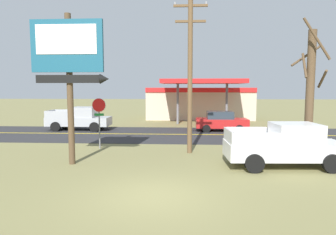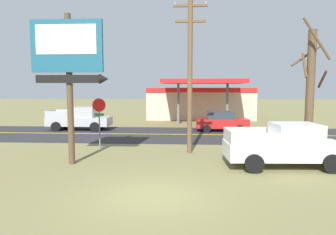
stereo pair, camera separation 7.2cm
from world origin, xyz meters
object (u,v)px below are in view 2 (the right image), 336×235
(gas_station, at_px, (200,102))
(pickup_silver_on_road, at_px, (80,119))
(stop_sign, at_px, (99,114))
(pickup_white_parked_on_lawn, at_px, (286,146))
(utility_pole, at_px, (190,71))
(car_red_mid_lane, at_px, (222,121))
(bare_tree, at_px, (310,92))
(motel_sign, at_px, (69,61))

(gas_station, height_order, pickup_silver_on_road, gas_station)
(stop_sign, bearing_deg, gas_station, 69.75)
(pickup_white_parked_on_lawn, xyz_separation_m, pickup_silver_on_road, (-13.40, 11.03, 0.00))
(utility_pole, xyz_separation_m, pickup_silver_on_road, (-9.13, 8.36, -3.48))
(car_red_mid_lane, bearing_deg, bare_tree, -70.71)
(motel_sign, bearing_deg, pickup_white_parked_on_lawn, 1.17)
(stop_sign, distance_m, utility_pole, 5.82)
(pickup_white_parked_on_lawn, height_order, pickup_silver_on_road, same)
(gas_station, distance_m, pickup_silver_on_road, 14.92)
(pickup_white_parked_on_lawn, bearing_deg, bare_tree, 47.18)
(motel_sign, height_order, gas_station, motel_sign)
(motel_sign, distance_m, pickup_silver_on_road, 12.41)
(motel_sign, xyz_separation_m, utility_pole, (5.44, 2.87, -0.30))
(motel_sign, xyz_separation_m, pickup_silver_on_road, (-3.69, 11.23, -3.78))
(car_red_mid_lane, bearing_deg, utility_pole, -108.05)
(stop_sign, distance_m, bare_tree, 11.38)
(car_red_mid_lane, bearing_deg, stop_sign, -136.52)
(bare_tree, xyz_separation_m, pickup_white_parked_on_lawn, (-1.68, -1.82, -2.38))
(utility_pole, relative_size, gas_station, 0.69)
(car_red_mid_lane, bearing_deg, gas_station, 97.05)
(gas_station, bearing_deg, car_red_mid_lane, -82.95)
(utility_pole, bearing_deg, car_red_mid_lane, 71.95)
(stop_sign, bearing_deg, utility_pole, -8.84)
(motel_sign, relative_size, pickup_silver_on_road, 1.32)
(motel_sign, bearing_deg, bare_tree, 10.04)
(stop_sign, height_order, car_red_mid_lane, stop_sign)
(pickup_white_parked_on_lawn, bearing_deg, stop_sign, 159.85)
(pickup_silver_on_road, bearing_deg, gas_station, 44.84)
(pickup_silver_on_road, bearing_deg, stop_sign, -62.66)
(motel_sign, bearing_deg, gas_station, 72.46)
(pickup_silver_on_road, relative_size, car_red_mid_lane, 1.24)
(stop_sign, relative_size, bare_tree, 0.43)
(gas_station, bearing_deg, motel_sign, -107.54)
(pickup_white_parked_on_lawn, bearing_deg, utility_pole, 147.94)
(motel_sign, bearing_deg, utility_pole, 27.80)
(motel_sign, height_order, utility_pole, utility_pole)
(motel_sign, bearing_deg, car_red_mid_lane, 53.97)
(bare_tree, xyz_separation_m, car_red_mid_lane, (-3.22, 9.21, -2.51))
(motel_sign, distance_m, pickup_white_parked_on_lawn, 10.41)
(pickup_silver_on_road, bearing_deg, utility_pole, -42.46)
(car_red_mid_lane, bearing_deg, pickup_white_parked_on_lawn, -82.05)
(gas_station, xyz_separation_m, car_red_mid_lane, (1.30, -10.50, -1.11))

